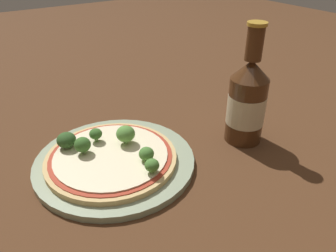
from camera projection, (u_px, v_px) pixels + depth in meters
The scene contains 10 objects.
ground_plane at pixel (120, 155), 0.61m from camera, with size 3.00×3.00×0.00m, color #4C2D19.
plate at pixel (115, 161), 0.58m from camera, with size 0.28×0.28×0.01m.
pizza at pixel (111, 157), 0.57m from camera, with size 0.23×0.23×0.01m.
broccoli_floret_0 at pixel (152, 165), 0.52m from camera, with size 0.02×0.02×0.02m.
broccoli_floret_1 at pixel (126, 134), 0.59m from camera, with size 0.03×0.03×0.03m.
broccoli_floret_2 at pixel (66, 140), 0.58m from camera, with size 0.03×0.03×0.03m.
broccoli_floret_3 at pixel (96, 134), 0.59m from camera, with size 0.02×0.02×0.03m.
broccoli_floret_4 at pixel (83, 145), 0.56m from camera, with size 0.03×0.03×0.03m.
broccoli_floret_5 at pixel (146, 154), 0.54m from camera, with size 0.03×0.03×0.02m.
beer_bottle at pixel (247, 101), 0.61m from camera, with size 0.07×0.07×0.23m.
Camera 1 is at (0.46, -0.20, 0.35)m, focal length 35.00 mm.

